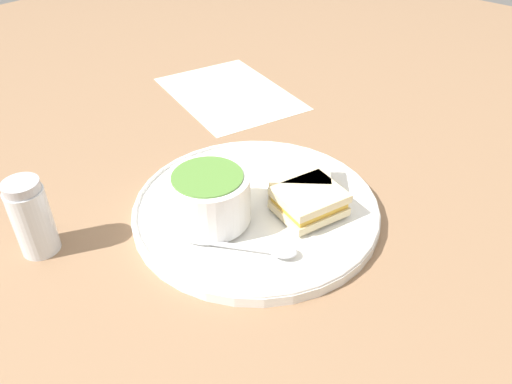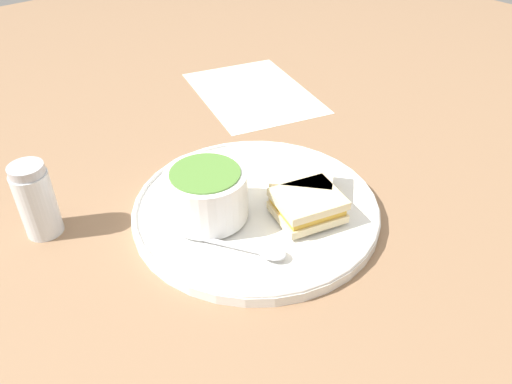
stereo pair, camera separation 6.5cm
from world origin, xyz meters
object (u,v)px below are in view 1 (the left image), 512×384
at_px(soup_bowl, 209,197).
at_px(spoon, 277,250).
at_px(salt_shaker, 32,218).
at_px(sandwich_half_far, 299,178).
at_px(sandwich_half_near, 309,201).

height_order(soup_bowl, spoon, soup_bowl).
xyz_separation_m(soup_bowl, salt_shaker, (-0.17, 0.13, -0.00)).
bearing_deg(soup_bowl, salt_shaker, 142.38).
bearing_deg(spoon, sandwich_half_far, 86.63).
bearing_deg(sandwich_half_near, salt_shaker, 140.74).
bearing_deg(spoon, salt_shaker, -173.88).
height_order(sandwich_half_near, salt_shaker, salt_shaker).
xyz_separation_m(spoon, sandwich_half_near, (0.09, 0.02, 0.01)).
relative_size(spoon, sandwich_half_far, 0.90).
xyz_separation_m(sandwich_half_near, salt_shaker, (-0.26, 0.21, 0.02)).
relative_size(soup_bowl, spoon, 1.08).
distance_m(sandwich_half_near, salt_shaker, 0.34).
distance_m(spoon, sandwich_half_near, 0.09).
bearing_deg(sandwich_half_near, sandwich_half_far, 52.20).
height_order(sandwich_half_near, sandwich_half_far, same).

